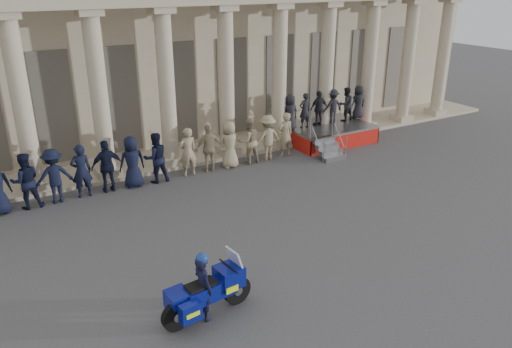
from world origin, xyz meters
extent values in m
plane|color=#3E3E41|center=(0.00, 0.00, 0.00)|extent=(90.00, 90.00, 0.00)
cube|color=tan|center=(0.00, 15.00, 4.50)|extent=(40.00, 10.00, 9.00)
cube|color=tan|center=(0.00, 8.80, 0.07)|extent=(40.00, 2.60, 0.15)
cube|color=tan|center=(-3.90, 8.00, 0.30)|extent=(0.90, 0.90, 0.30)
cylinder|color=tan|center=(-3.90, 8.00, 3.25)|extent=(0.64, 0.64, 5.60)
cube|color=tan|center=(-3.90, 8.00, 6.17)|extent=(0.85, 0.85, 0.24)
cube|color=tan|center=(-1.30, 8.00, 0.30)|extent=(0.90, 0.90, 0.30)
cylinder|color=tan|center=(-1.30, 8.00, 3.25)|extent=(0.64, 0.64, 5.60)
cube|color=tan|center=(-1.30, 8.00, 6.17)|extent=(0.85, 0.85, 0.24)
cube|color=tan|center=(1.30, 8.00, 0.30)|extent=(0.90, 0.90, 0.30)
cylinder|color=tan|center=(1.30, 8.00, 3.25)|extent=(0.64, 0.64, 5.60)
cube|color=tan|center=(1.30, 8.00, 6.17)|extent=(0.85, 0.85, 0.24)
cube|color=tan|center=(3.90, 8.00, 0.30)|extent=(0.90, 0.90, 0.30)
cylinder|color=tan|center=(3.90, 8.00, 3.25)|extent=(0.64, 0.64, 5.60)
cube|color=tan|center=(3.90, 8.00, 6.17)|extent=(0.85, 0.85, 0.24)
cube|color=tan|center=(6.50, 8.00, 0.30)|extent=(0.90, 0.90, 0.30)
cylinder|color=tan|center=(6.50, 8.00, 3.25)|extent=(0.64, 0.64, 5.60)
cube|color=tan|center=(6.50, 8.00, 6.17)|extent=(0.85, 0.85, 0.24)
cube|color=tan|center=(9.10, 8.00, 0.30)|extent=(0.90, 0.90, 0.30)
cylinder|color=tan|center=(9.10, 8.00, 3.25)|extent=(0.64, 0.64, 5.60)
cube|color=tan|center=(9.10, 8.00, 6.17)|extent=(0.85, 0.85, 0.24)
cube|color=tan|center=(11.70, 8.00, 0.30)|extent=(0.90, 0.90, 0.30)
cylinder|color=tan|center=(11.70, 8.00, 3.25)|extent=(0.64, 0.64, 5.60)
cube|color=tan|center=(11.70, 8.00, 6.17)|extent=(0.85, 0.85, 0.24)
cube|color=tan|center=(14.30, 8.00, 0.30)|extent=(0.90, 0.90, 0.30)
cylinder|color=tan|center=(14.30, 8.00, 3.25)|extent=(0.64, 0.64, 5.60)
cube|color=tan|center=(14.30, 8.00, 6.17)|extent=(0.85, 0.85, 0.24)
cube|color=tan|center=(16.90, 8.00, 0.30)|extent=(0.90, 0.90, 0.30)
cylinder|color=tan|center=(16.90, 8.00, 3.25)|extent=(0.64, 0.64, 5.60)
cube|color=tan|center=(16.90, 8.00, 6.17)|extent=(0.85, 0.85, 0.24)
cube|color=black|center=(-2.60, 10.02, 2.55)|extent=(1.30, 0.12, 4.20)
cube|color=black|center=(0.00, 10.02, 2.55)|extent=(1.30, 0.12, 4.20)
cube|color=black|center=(2.60, 10.02, 2.55)|extent=(1.30, 0.12, 4.20)
cube|color=black|center=(5.20, 10.02, 2.55)|extent=(1.30, 0.12, 4.20)
cube|color=black|center=(7.80, 10.02, 2.55)|extent=(1.30, 0.12, 4.20)
cube|color=black|center=(10.40, 10.02, 2.55)|extent=(1.30, 0.12, 4.20)
cube|color=black|center=(13.00, 10.02, 2.55)|extent=(1.30, 0.12, 4.20)
cube|color=black|center=(15.60, 10.02, 2.55)|extent=(1.30, 0.12, 4.20)
imported|color=black|center=(-4.30, 6.78, 0.97)|extent=(0.94, 0.74, 1.94)
imported|color=black|center=(-3.39, 6.78, 0.97)|extent=(1.26, 0.72, 1.94)
imported|color=black|center=(-2.48, 6.78, 0.97)|extent=(0.71, 0.47, 1.94)
imported|color=black|center=(-1.58, 6.78, 0.97)|extent=(1.14, 0.47, 1.94)
imported|color=black|center=(-0.67, 6.78, 0.97)|extent=(0.95, 0.62, 1.94)
imported|color=black|center=(0.24, 6.78, 0.97)|extent=(0.94, 0.74, 1.94)
imported|color=gray|center=(1.54, 6.78, 0.97)|extent=(0.71, 0.47, 1.94)
imported|color=gray|center=(2.45, 6.78, 0.97)|extent=(1.14, 0.47, 1.94)
imported|color=gray|center=(3.36, 6.78, 0.97)|extent=(0.95, 0.62, 1.94)
imported|color=gray|center=(4.26, 6.78, 0.97)|extent=(0.94, 0.74, 1.94)
imported|color=gray|center=(5.17, 6.78, 0.97)|extent=(1.26, 0.72, 1.94)
imported|color=gray|center=(6.08, 6.78, 0.97)|extent=(0.71, 0.47, 1.94)
cube|color=gray|center=(8.94, 7.52, 0.75)|extent=(3.94, 2.81, 0.10)
cube|color=#A4140D|center=(8.94, 6.13, 0.35)|extent=(3.94, 0.04, 0.70)
cube|color=#A4140D|center=(6.99, 7.52, 0.35)|extent=(0.04, 2.81, 0.70)
cube|color=#A4140D|center=(10.89, 7.52, 0.35)|extent=(0.04, 2.81, 0.70)
cube|color=gray|center=(7.57, 5.21, 0.10)|extent=(1.10, 0.28, 0.20)
cube|color=gray|center=(7.57, 5.49, 0.30)|extent=(1.10, 0.28, 0.20)
cube|color=gray|center=(7.57, 5.77, 0.50)|extent=(1.10, 0.28, 0.20)
cube|color=gray|center=(7.57, 6.05, 0.70)|extent=(1.10, 0.28, 0.20)
cylinder|color=gray|center=(8.94, 8.88, 1.30)|extent=(3.94, 0.04, 0.04)
imported|color=black|center=(6.94, 7.72, 1.61)|extent=(0.79, 0.51, 1.62)
imported|color=black|center=(7.74, 7.72, 1.61)|extent=(0.59, 0.39, 1.62)
imported|color=black|center=(8.54, 7.72, 1.61)|extent=(0.95, 0.39, 1.62)
imported|color=black|center=(9.34, 7.72, 1.61)|extent=(1.04, 0.60, 1.62)
imported|color=black|center=(10.14, 7.72, 1.61)|extent=(0.79, 0.61, 1.62)
imported|color=black|center=(10.94, 7.72, 1.61)|extent=(0.79, 0.51, 1.62)
cylinder|color=black|center=(-0.73, -1.45, 0.36)|extent=(0.73, 0.23, 0.71)
cylinder|color=black|center=(-2.34, -1.64, 0.36)|extent=(0.73, 0.23, 0.71)
cube|color=navy|center=(-1.48, -1.54, 0.67)|extent=(1.29, 0.60, 0.41)
cube|color=navy|center=(-0.95, -1.47, 0.84)|extent=(0.66, 0.63, 0.49)
cube|color=silver|center=(-0.95, -1.47, 0.59)|extent=(0.27, 0.35, 0.13)
cube|color=#B2BFCC|center=(-0.77, -1.45, 1.21)|extent=(0.28, 0.52, 0.58)
cube|color=black|center=(-1.70, -1.56, 0.89)|extent=(0.74, 0.45, 0.11)
cube|color=navy|center=(-2.29, -1.63, 0.76)|extent=(0.42, 0.41, 0.24)
cube|color=navy|center=(-2.14, -1.96, 0.59)|extent=(0.51, 0.29, 0.43)
cube|color=#E0F70D|center=(-2.14, -1.96, 0.59)|extent=(0.35, 0.30, 0.11)
cube|color=navy|center=(-2.22, -1.27, 0.59)|extent=(0.51, 0.29, 0.43)
cube|color=#E0F70D|center=(-2.22, -1.27, 0.59)|extent=(0.35, 0.30, 0.11)
cylinder|color=silver|center=(-2.05, -1.34, 0.32)|extent=(0.66, 0.18, 0.11)
cylinder|color=black|center=(-0.95, -1.47, 1.10)|extent=(0.13, 0.76, 0.04)
imported|color=black|center=(-1.65, -1.55, 0.80)|extent=(0.45, 0.63, 1.61)
sphere|color=navy|center=(-1.65, -1.55, 1.56)|extent=(0.28, 0.28, 0.28)
camera|label=1|loc=(-5.40, -10.33, 7.35)|focal=35.00mm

